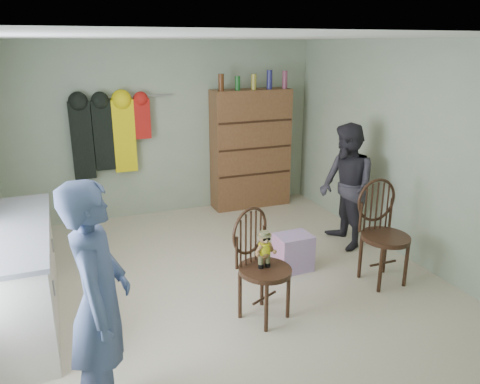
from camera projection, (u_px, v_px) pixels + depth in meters
name	position (u px, v px, depth m)	size (l,w,h in m)	color
ground_plane	(225.00, 285.00, 4.95)	(5.00, 5.00, 0.00)	beige
room_walls	(207.00, 129.00, 4.95)	(5.00, 5.00, 5.00)	#A1AF92
counter	(17.00, 277.00, 4.13)	(0.64, 1.86, 0.94)	silver
chair_front	(260.00, 259.00, 4.24)	(0.62, 0.62, 1.05)	#392114
chair_far	(382.00, 228.00, 4.91)	(0.50, 0.50, 1.10)	#392114
striped_bag	(293.00, 252.00, 5.25)	(0.39, 0.31, 0.42)	pink
person_left	(100.00, 304.00, 3.02)	(0.61, 0.40, 1.68)	#45547E
person_right	(347.00, 187.00, 5.70)	(0.75, 0.59, 1.55)	#2D2B33
dresser	(251.00, 149.00, 7.15)	(1.20, 0.39, 2.08)	brown
coat_rack	(109.00, 135.00, 6.40)	(1.42, 0.12, 1.09)	#99999E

